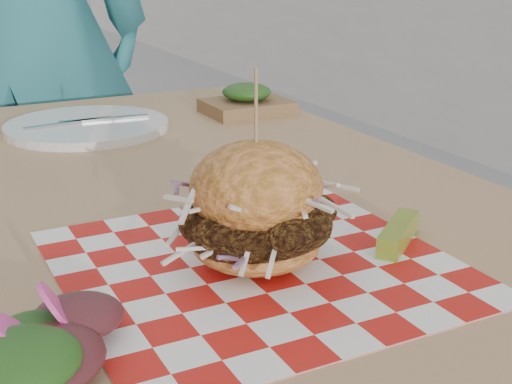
{
  "coord_description": "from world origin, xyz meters",
  "views": [
    {
      "loc": [
        -0.59,
        -1.02,
        1.04
      ],
      "look_at": [
        -0.3,
        -0.46,
        0.82
      ],
      "focal_mm": 50.0,
      "sensor_mm": 36.0,
      "label": 1
    }
  ],
  "objects_px": {
    "diner": "(19,19)",
    "patio_table": "(160,247)",
    "sandwich": "(256,213)",
    "patio_chair": "(25,141)"
  },
  "relations": [
    {
      "from": "patio_table",
      "to": "patio_chair",
      "type": "xyz_separation_m",
      "value": [
        0.01,
        1.09,
        -0.12
      ]
    },
    {
      "from": "diner",
      "to": "patio_table",
      "type": "relative_size",
      "value": 1.45
    },
    {
      "from": "sandwich",
      "to": "patio_table",
      "type": "bearing_deg",
      "value": 91.92
    },
    {
      "from": "patio_chair",
      "to": "sandwich",
      "type": "bearing_deg",
      "value": -84.0
    },
    {
      "from": "patio_table",
      "to": "sandwich",
      "type": "distance_m",
      "value": 0.29
    },
    {
      "from": "patio_chair",
      "to": "diner",
      "type": "bearing_deg",
      "value": -73.39
    },
    {
      "from": "patio_table",
      "to": "sandwich",
      "type": "relative_size",
      "value": 6.35
    },
    {
      "from": "diner",
      "to": "sandwich",
      "type": "distance_m",
      "value": 1.3
    },
    {
      "from": "sandwich",
      "to": "diner",
      "type": "bearing_deg",
      "value": 89.53
    },
    {
      "from": "diner",
      "to": "patio_table",
      "type": "bearing_deg",
      "value": 111.9
    }
  ]
}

